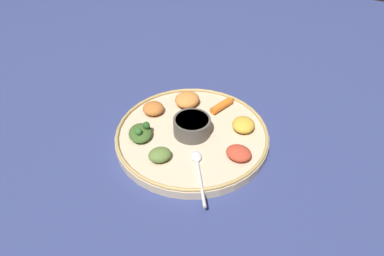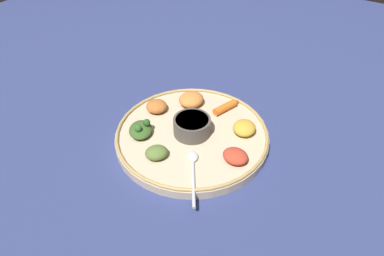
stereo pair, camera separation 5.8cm
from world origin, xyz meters
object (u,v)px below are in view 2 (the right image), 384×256
center_bowl (192,126)px  spoon (193,168)px  greens_pile (141,129)px  carrot_near_spoon (227,107)px

center_bowl → spoon: bearing=33.4°
center_bowl → greens_pile: (0.07, -0.10, -0.01)m
carrot_near_spoon → spoon: bearing=9.8°
greens_pile → carrot_near_spoon: (-0.19, 0.13, -0.00)m
spoon → carrot_near_spoon: carrot_near_spoon is taller
spoon → center_bowl: bearing=-146.6°
greens_pile → carrot_near_spoon: size_ratio=1.03×
greens_pile → spoon: bearing=79.0°
spoon → greens_pile: greens_pile is taller
spoon → greens_pile: size_ratio=1.56×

